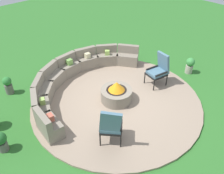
# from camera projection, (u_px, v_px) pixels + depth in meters

# --- Properties ---
(ground_plane) EXTENTS (24.00, 24.00, 0.00)m
(ground_plane) POSITION_uv_depth(u_px,v_px,m) (116.00, 101.00, 7.43)
(ground_plane) COLOR #2D6B28
(patio_circle) EXTENTS (5.26, 5.26, 0.06)m
(patio_circle) POSITION_uv_depth(u_px,v_px,m) (116.00, 100.00, 7.41)
(patio_circle) COLOR gray
(patio_circle) RESTS_ON ground_plane
(fire_pit) EXTENTS (0.97, 0.97, 0.67)m
(fire_pit) POSITION_uv_depth(u_px,v_px,m) (116.00, 93.00, 7.24)
(fire_pit) COLOR gray
(fire_pit) RESTS_ON patio_circle
(curved_stone_bench) EXTENTS (4.74, 2.70, 0.74)m
(curved_stone_bench) POSITION_uv_depth(u_px,v_px,m) (75.00, 77.00, 7.90)
(curved_stone_bench) COLOR gray
(curved_stone_bench) RESTS_ON patio_circle
(lounge_chair_front_left) EXTENTS (0.77, 0.80, 1.15)m
(lounge_chair_front_left) POSITION_uv_depth(u_px,v_px,m) (111.00, 125.00, 5.71)
(lounge_chair_front_left) COLOR black
(lounge_chair_front_left) RESTS_ON patio_circle
(lounge_chair_front_right) EXTENTS (0.73, 0.64, 1.13)m
(lounge_chair_front_right) POSITION_uv_depth(u_px,v_px,m) (159.00, 69.00, 7.78)
(lounge_chair_front_right) COLOR black
(lounge_chair_front_right) RESTS_ON patio_circle
(potted_plant_0) EXTENTS (0.28, 0.28, 0.61)m
(potted_plant_0) POSITION_uv_depth(u_px,v_px,m) (8.00, 85.00, 7.59)
(potted_plant_0) COLOR #605B56
(potted_plant_0) RESTS_ON ground_plane
(potted_plant_1) EXTENTS (0.31, 0.31, 0.61)m
(potted_plant_1) POSITION_uv_depth(u_px,v_px,m) (190.00, 65.00, 8.58)
(potted_plant_1) COLOR #A89E8E
(potted_plant_1) RESTS_ON ground_plane
(potted_plant_3) EXTENTS (0.31, 0.31, 0.56)m
(potted_plant_3) POSITION_uv_depth(u_px,v_px,m) (1.00, 141.00, 5.72)
(potted_plant_3) COLOR #605B56
(potted_plant_3) RESTS_ON ground_plane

